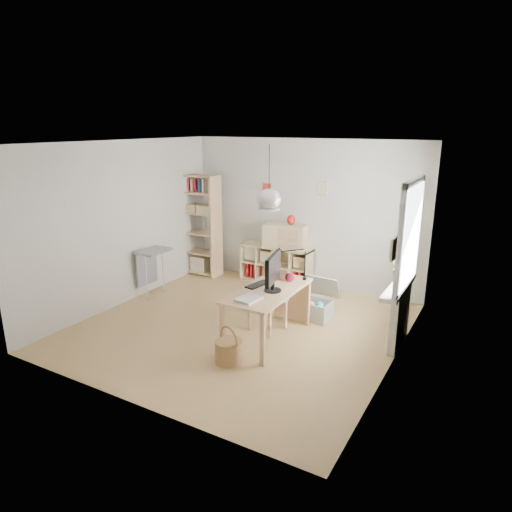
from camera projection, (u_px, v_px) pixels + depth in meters
The scene contains 20 objects.
ground at pixel (240, 327), 6.87m from camera, with size 4.50×4.50×0.00m, color #A68753.
room_shell at pixel (269, 199), 5.93m from camera, with size 4.50×4.50×4.50m.
window_unit at pixel (410, 236), 5.88m from camera, with size 0.07×1.16×1.46m.
radiator at pixel (400, 317), 6.22m from camera, with size 0.10×0.80×0.80m, color silver.
windowsill at pixel (399, 287), 6.13m from camera, with size 0.22×1.20×0.06m, color white.
desk at pixel (268, 296), 6.30m from camera, with size 0.70×1.50×0.75m.
cube_shelf at pixel (276, 267), 8.75m from camera, with size 1.40×0.38×0.72m.
tall_bookshelf at pixel (200, 221), 9.04m from camera, with size 0.80×0.38×2.00m.
side_table at pixel (151, 259), 7.94m from camera, with size 0.40×0.55×0.85m.
chair at pixel (270, 295), 6.70m from camera, with size 0.51×0.51×0.91m.
wicker_basket at pixel (229, 351), 5.82m from camera, with size 0.36×0.36×0.49m.
storage_chest at pixel (314, 305), 7.18m from camera, with size 0.60×0.67×0.60m.
monitor at pixel (273, 271), 6.13m from camera, with size 0.24×0.59×0.52m.
keyboard at pixel (258, 285), 6.43m from camera, with size 0.15×0.40×0.02m, color black.
task_lamp at pixel (290, 258), 6.63m from camera, with size 0.43×0.16×0.46m.
yarn_ball at pixel (290, 277), 6.56m from camera, with size 0.13×0.13×0.13m, color #490914.
paper_tray at pixel (249, 299), 5.90m from camera, with size 0.25×0.32×0.03m, color white.
drawer_chest at pixel (285, 236), 8.44m from camera, with size 0.78×0.36×0.44m, color beige.
red_vase at pixel (291, 220), 8.30m from camera, with size 0.15×0.15×0.19m, color maroon.
potted_plant at pixel (402, 267), 6.26m from camera, with size 0.33×0.29×0.37m, color #2B5720.
Camera 1 is at (3.32, -5.36, 2.94)m, focal length 32.00 mm.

